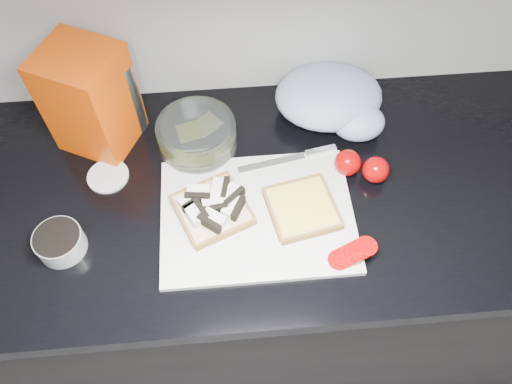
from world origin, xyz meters
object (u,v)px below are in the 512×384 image
cutting_board (257,215)px  steel_canister (123,96)px  bread_bag (90,99)px  glass_bowl (197,136)px

cutting_board → steel_canister: bearing=134.6°
cutting_board → bread_bag: (-0.34, 0.25, 0.12)m
glass_bowl → bread_bag: bread_bag is taller
steel_canister → cutting_board: bearing=-45.4°
glass_bowl → cutting_board: bearing=-59.3°
cutting_board → steel_canister: 0.40m
bread_bag → steel_canister: (0.06, 0.03, -0.03)m
glass_bowl → bread_bag: bearing=167.0°
glass_bowl → bread_bag: 0.24m
bread_bag → cutting_board: bearing=-10.1°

